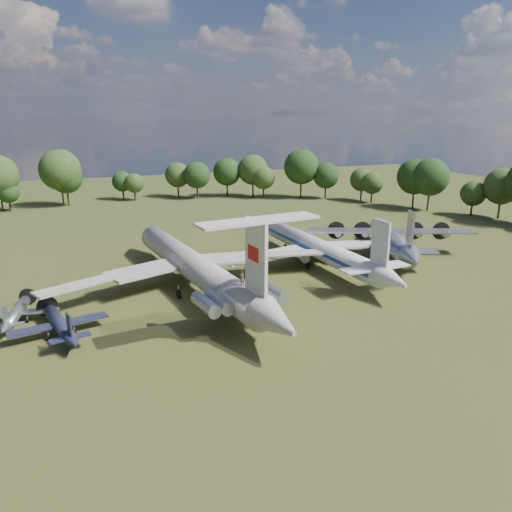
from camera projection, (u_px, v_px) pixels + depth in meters
name	position (u px, v px, depth m)	size (l,w,h in m)	color
ground	(208.00, 292.00, 75.41)	(300.00, 300.00, 0.00)	#274416
il62_airliner	(194.00, 272.00, 75.43)	(45.32, 58.91, 5.78)	silver
tu104_jet	(319.00, 252.00, 87.76)	(36.09, 48.11, 4.81)	silver
an12_transport	(391.00, 243.00, 94.41)	(31.36, 35.05, 4.61)	#93959A
small_prop_west	(60.00, 327.00, 60.02)	(11.68, 15.93, 2.34)	black
small_prop_northwest	(17.00, 315.00, 64.06)	(10.09, 13.76, 2.02)	#96999D
person_on_il62	(242.00, 278.00, 60.67)	(0.67, 0.44, 1.84)	#926F4A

